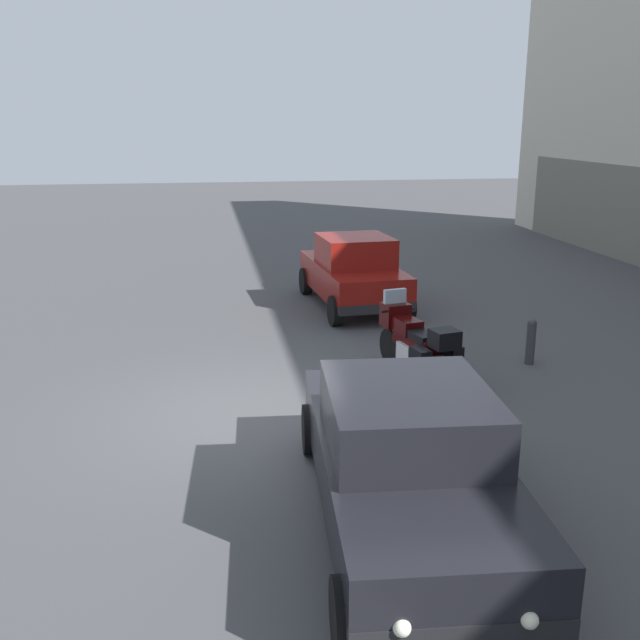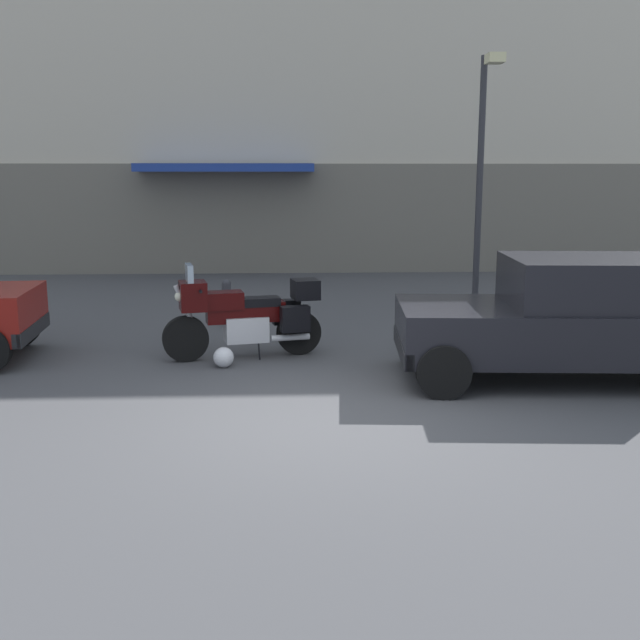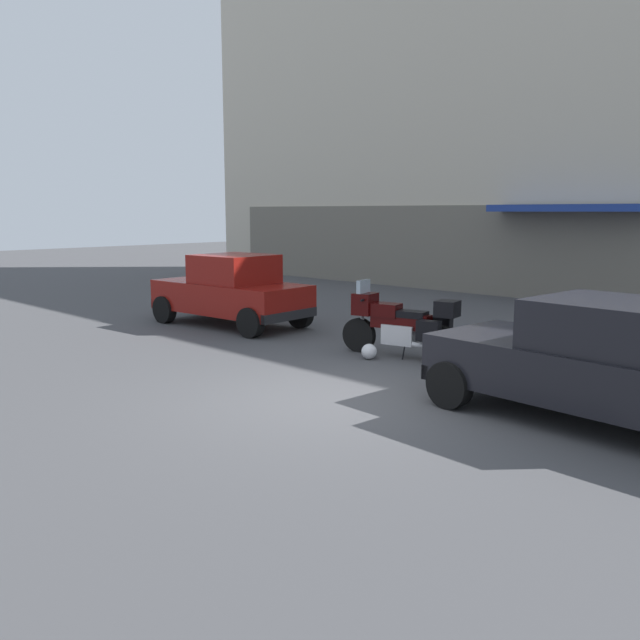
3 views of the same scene
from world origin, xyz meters
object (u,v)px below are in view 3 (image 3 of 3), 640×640
at_px(helmet, 369,351).
at_px(car_hatchback_near, 231,291).
at_px(motorcycle, 401,323).
at_px(bollard_curbside, 448,317).
at_px(car_sedan_far, 615,365).

bearing_deg(helmet, car_hatchback_near, 173.56).
xyz_separation_m(motorcycle, helmet, (-0.29, -0.55, -0.48)).
distance_m(helmet, car_hatchback_near, 4.62).
xyz_separation_m(helmet, bollard_curbside, (-0.15, 2.76, 0.29)).
bearing_deg(car_hatchback_near, car_sedan_far, 167.46).
xyz_separation_m(helmet, car_sedan_far, (4.55, -0.83, 0.64)).
relative_size(motorcycle, bollard_curbside, 2.74).
bearing_deg(motorcycle, helmet, 49.88).
height_order(car_hatchback_near, car_sedan_far, car_hatchback_near).
bearing_deg(bollard_curbside, car_hatchback_near, -152.89).
bearing_deg(bollard_curbside, car_sedan_far, -37.34).
xyz_separation_m(motorcycle, car_hatchback_near, (-4.83, -0.03, 0.19)).
xyz_separation_m(motorcycle, bollard_curbside, (-0.44, 2.21, -0.19)).
xyz_separation_m(motorcycle, car_sedan_far, (4.26, -1.37, 0.16)).
bearing_deg(helmet, bollard_curbside, 93.21).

